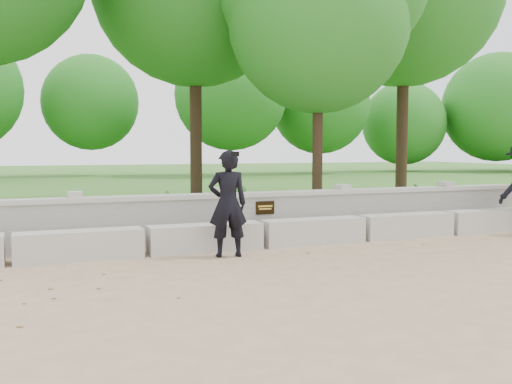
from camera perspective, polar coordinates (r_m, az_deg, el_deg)
ground at (r=8.16m, az=5.66°, el=-7.66°), size 80.00×80.00×0.00m
lawn at (r=21.46m, az=-11.79°, el=0.07°), size 40.00×22.00×0.25m
concrete_bench at (r=9.82m, az=0.55°, el=-4.26°), size 11.90×0.45×0.45m
parapet_wall at (r=10.43m, az=-0.90°, el=-2.42°), size 12.50×0.35×0.90m
man_main at (r=8.92m, az=-2.85°, el=-1.18°), size 0.66×0.60×1.67m
tree_near_right at (r=13.01m, az=6.28°, el=17.74°), size 3.93×3.93×6.43m
shrub_a at (r=11.29m, az=-8.72°, el=-1.44°), size 0.39×0.32×0.63m
shrub_b at (r=12.47m, az=-1.59°, el=-0.84°), size 0.40×0.43×0.63m
shrub_c at (r=13.28m, az=16.53°, el=-0.66°), size 0.76×0.78×0.65m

